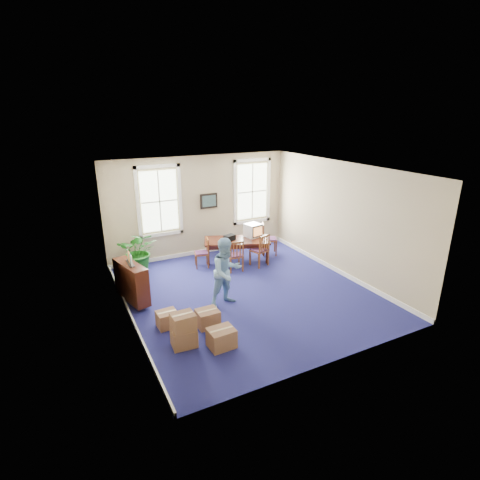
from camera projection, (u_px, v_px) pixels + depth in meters
name	position (u px, v px, depth m)	size (l,w,h in m)	color
floor	(247.00, 292.00, 9.76)	(6.50, 6.50, 0.00)	navy
ceiling	(248.00, 169.00, 8.71)	(6.50, 6.50, 0.00)	white
wall_back	(200.00, 206.00, 11.97)	(6.50, 6.50, 0.00)	tan
wall_front	(335.00, 286.00, 6.50)	(6.50, 6.50, 0.00)	tan
wall_left	(123.00, 254.00, 7.95)	(6.50, 6.50, 0.00)	tan
wall_right	(341.00, 219.00, 10.52)	(6.50, 6.50, 0.00)	tan
baseboard_back	(202.00, 251.00, 12.45)	(6.00, 0.04, 0.12)	white
baseboard_left	(131.00, 317.00, 8.47)	(0.04, 6.50, 0.12)	white
baseboard_right	(336.00, 270.00, 11.01)	(0.04, 6.50, 0.12)	white
window_left	(159.00, 201.00, 11.30)	(1.40, 0.12, 2.20)	white
window_right	(252.00, 191.00, 12.67)	(1.40, 0.12, 2.20)	white
wall_picture	(209.00, 201.00, 12.01)	(0.58, 0.06, 0.48)	black
conference_table	(237.00, 250.00, 11.78)	(2.01, 0.92, 0.69)	#431A0F
crt_tv	(253.00, 230.00, 11.90)	(0.46, 0.50, 0.42)	#B7B7BC
game_console	(261.00, 235.00, 12.03)	(0.18, 0.22, 0.06)	white
equipment_bag	(230.00, 238.00, 11.58)	(0.34, 0.22, 0.17)	black
chair_near_left	(235.00, 255.00, 10.98)	(0.43, 0.43, 0.96)	brown
chair_near_right	(259.00, 250.00, 11.33)	(0.45, 0.45, 1.01)	brown
chair_end_left	(202.00, 253.00, 11.24)	(0.40, 0.40, 0.90)	brown
chair_end_right	(269.00, 239.00, 12.23)	(0.47, 0.47, 1.05)	brown
man	(227.00, 272.00, 8.92)	(0.83, 0.64, 1.69)	#7DACD2
credenza	(132.00, 284.00, 9.12)	(0.35, 1.21, 0.95)	#431A0F
brochure_rack	(130.00, 261.00, 8.92)	(0.12, 0.67, 0.30)	#99999E
potted_plant	(139.00, 251.00, 10.87)	(1.12, 0.97, 1.24)	#155312
cardboard_boxes	(191.00, 325.00, 7.59)	(1.31, 1.31, 0.75)	brown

